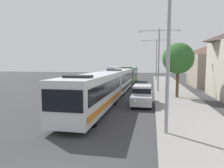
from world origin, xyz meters
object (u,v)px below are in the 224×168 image
Objects in this scene: bus_lead at (94,91)px; roadside_tree at (178,59)px; streetlamp_mid at (159,54)px; box_truck_oncoming at (114,74)px; streetlamp_far at (156,55)px; streetlamp_near at (168,43)px; bus_middle at (129,74)px; bus_second_in_line at (119,79)px; white_suv at (142,94)px.

roadside_tree is at bearing 47.34° from bus_lead.
roadside_tree is at bearing -67.56° from streetlamp_mid.
streetlamp_far reaches higher than box_truck_oncoming.
roadside_tree is (1.96, 12.42, -0.53)m from streetlamp_near.
bus_middle is 7.99m from streetlamp_far.
streetlamp_near is at bearing -98.99° from roadside_tree.
roadside_tree is (1.96, -4.76, -0.76)m from streetlamp_mid.
bus_second_in_line is 1.36× the size of streetlamp_far.
roadside_tree is (10.66, -18.79, 2.77)m from box_truck_oncoming.
bus_lead is at bearing -90.00° from bus_middle.
bus_lead is 7.73m from streetlamp_near.
bus_lead is 0.97× the size of bus_second_in_line.
bus_second_in_line is 1.55× the size of streetlamp_near.
streetlamp_far is at bearing 90.00° from streetlamp_near.
bus_lead is 1.51× the size of streetlamp_near.
streetlamp_near is 0.94× the size of streetlamp_mid.
roadside_tree is at bearing -84.88° from streetlamp_far.
streetlamp_mid is at bearing 2.38° from bus_second_in_line.
box_truck_oncoming is at bearing 105.58° from streetlamp_near.
bus_second_in_line is (0.00, 12.52, 0.00)m from bus_lead.
bus_middle is at bearing 100.21° from streetlamp_near.
roadside_tree is at bearing -60.42° from box_truck_oncoming.
bus_lead is 25.53m from bus_middle.
streetlamp_far is 1.48× the size of roadside_tree.
streetlamp_mid is 5.20m from roadside_tree.
white_suv is at bearing 102.09° from streetlamp_near.
bus_middle is at bearing 90.00° from bus_second_in_line.
streetlamp_far is at bearing 19.86° from box_truck_oncoming.
bus_middle is at bearing 90.00° from bus_lead.
white_suv is 0.54× the size of streetlamp_far.
streetlamp_near is (5.40, -29.96, 3.32)m from bus_middle.
streetlamp_mid is 1.38× the size of roadside_tree.
streetlamp_far reaches higher than white_suv.
streetlamp_far is (0.00, 17.17, 0.39)m from streetlamp_mid.
bus_lead is at bearing -112.96° from streetlamp_mid.
streetlamp_far reaches higher than streetlamp_near.
bus_second_in_line is 1.09× the size of bus_middle.
bus_second_in_line is 13.01m from bus_middle.
bus_second_in_line is 6.46m from streetlamp_mid.
streetlamp_near reaches higher than bus_lead.
bus_lead is 26.98m from box_truck_oncoming.
bus_second_in_line is 2.01× the size of roadside_tree.
roadside_tree reaches higher than bus_lead.
white_suv is 0.57× the size of streetlamp_mid.
roadside_tree is (3.66, 4.48, 3.44)m from white_suv.
streetlamp_near is 34.35m from streetlamp_far.
box_truck_oncoming is (-3.30, 26.78, 0.01)m from bus_lead.
streetlamp_near is at bearing -90.00° from streetlamp_far.
streetlamp_near is 12.58m from roadside_tree.
box_truck_oncoming is 0.88× the size of streetlamp_mid.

